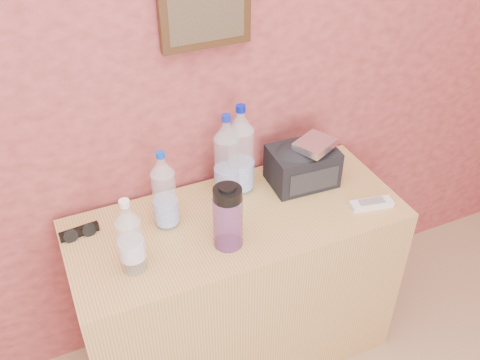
# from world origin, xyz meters

# --- Properties ---
(picture_frame) EXTENTS (0.30, 0.03, 0.25)m
(picture_frame) POSITION_xyz_m (0.32, 1.98, 1.40)
(picture_frame) COLOR #382311
(picture_frame) RESTS_ON room_shell
(dresser) EXTENTS (1.18, 0.49, 0.74)m
(dresser) POSITION_xyz_m (0.32, 1.73, 0.37)
(dresser) COLOR tan
(dresser) RESTS_ON ground
(pet_large_a) EXTENTS (0.08, 0.08, 0.30)m
(pet_large_a) POSITION_xyz_m (0.09, 1.80, 0.87)
(pet_large_a) COLOR silver
(pet_large_a) RESTS_ON dresser
(pet_large_b) EXTENTS (0.09, 0.09, 0.33)m
(pet_large_b) POSITION_xyz_m (0.34, 1.87, 0.89)
(pet_large_b) COLOR silver
(pet_large_b) RESTS_ON dresser
(pet_large_c) EXTENTS (0.10, 0.10, 0.35)m
(pet_large_c) POSITION_xyz_m (0.40, 1.88, 0.89)
(pet_large_c) COLOR white
(pet_large_c) RESTS_ON dresser
(pet_small) EXTENTS (0.08, 0.08, 0.27)m
(pet_small) POSITION_xyz_m (-0.07, 1.64, 0.86)
(pet_small) COLOR #A2BDD1
(pet_small) RESTS_ON dresser
(nalgene_bottle) EXTENTS (0.10, 0.10, 0.24)m
(nalgene_bottle) POSITION_xyz_m (0.24, 1.63, 0.86)
(nalgene_bottle) COLOR #6D3782
(nalgene_bottle) RESTS_ON dresser
(sunglasses) EXTENTS (0.14, 0.06, 0.03)m
(sunglasses) POSITION_xyz_m (-0.20, 1.86, 0.76)
(sunglasses) COLOR black
(sunglasses) RESTS_ON dresser
(ac_remote) EXTENTS (0.16, 0.08, 0.02)m
(ac_remote) POSITION_xyz_m (0.79, 1.59, 0.75)
(ac_remote) COLOR silver
(ac_remote) RESTS_ON dresser
(toiletry_bag) EXTENTS (0.25, 0.19, 0.16)m
(toiletry_bag) POSITION_xyz_m (0.63, 1.83, 0.82)
(toiletry_bag) COLOR black
(toiletry_bag) RESTS_ON dresser
(foil_packet) EXTENTS (0.17, 0.16, 0.03)m
(foil_packet) POSITION_xyz_m (0.65, 1.80, 0.92)
(foil_packet) COLOR silver
(foil_packet) RESTS_ON toiletry_bag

